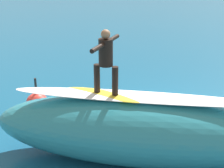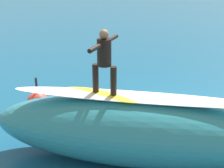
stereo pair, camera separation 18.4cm
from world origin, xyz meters
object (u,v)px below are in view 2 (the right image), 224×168
(surfer_riding, at_px, (104,57))
(buoy_marker, at_px, (38,103))
(surfboard_paddling, at_px, (117,98))
(surfboard_riding, at_px, (105,95))
(surfer_paddling, at_px, (120,94))

(surfer_riding, height_order, buoy_marker, surfer_riding)
(surfer_riding, xyz_separation_m, surfboard_paddling, (0.90, -3.61, -2.74))
(surfboard_paddling, bearing_deg, surfboard_riding, 89.69)
(surfboard_paddling, relative_size, buoy_marker, 1.66)
(buoy_marker, bearing_deg, surfer_riding, 151.87)
(surfboard_riding, relative_size, surfer_paddling, 1.38)
(surfer_riding, relative_size, surfboard_paddling, 0.74)
(surfboard_paddling, xyz_separation_m, buoy_marker, (2.11, 2.00, 0.35))
(surfboard_paddling, bearing_deg, surfer_paddling, -180.00)
(surfboard_riding, distance_m, surfer_paddling, 4.06)
(surfboard_riding, xyz_separation_m, buoy_marker, (3.02, -1.61, -1.42))
(surfboard_riding, relative_size, buoy_marker, 1.70)
(surfer_paddling, bearing_deg, buoy_marker, 27.93)
(surfer_paddling, height_order, buoy_marker, buoy_marker)
(surfer_paddling, bearing_deg, surfer_riding, 87.80)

